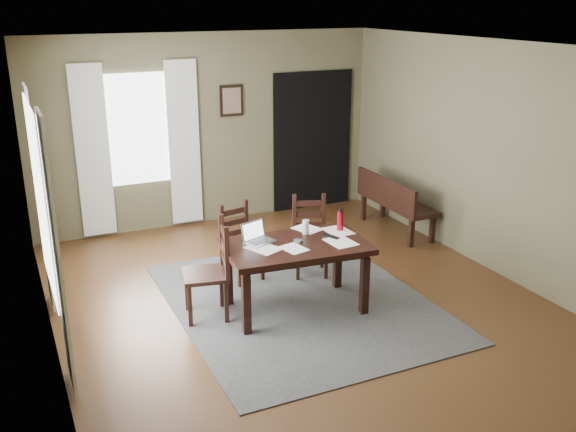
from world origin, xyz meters
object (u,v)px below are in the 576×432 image
chair_back_right (310,236)px  water_bottle (340,220)px  dining_table (296,252)px  chair_end (211,271)px  chair_back_left (241,243)px  bench (393,199)px  laptop (257,237)px

chair_back_right → water_bottle: size_ratio=3.78×
dining_table → water_bottle: (0.61, 0.16, 0.20)m
chair_end → chair_back_right: 1.53m
chair_back_left → chair_back_right: 0.83m
chair_end → water_bottle: size_ratio=4.17×
chair_end → water_bottle: 1.51m
dining_table → water_bottle: size_ratio=6.22×
water_bottle → chair_end: bearing=178.0°
chair_back_left → dining_table: bearing=-89.1°
water_bottle → bench: bearing=40.7°
chair_end → laptop: chair_end is taller
laptop → chair_back_left: bearing=62.0°
chair_end → bench: 3.39m
dining_table → bench: bench is taller
chair_back_left → bench: 2.56m
chair_end → chair_back_left: chair_end is taller
chair_end → water_bottle: bearing=99.6°
water_bottle → dining_table: bearing=-165.0°
chair_back_right → chair_back_left: bearing=-173.2°
bench → water_bottle: 2.20m
chair_back_left → bench: size_ratio=0.63×
dining_table → chair_back_right: chair_back_right is taller
dining_table → chair_end: size_ratio=1.49×
dining_table → laptop: 0.43m
chair_back_right → dining_table: bearing=-105.8°
dining_table → chair_end: (-0.85, 0.22, -0.15)m
dining_table → laptop: (-0.33, 0.23, 0.14)m
chair_end → chair_back_left: size_ratio=1.15×
chair_back_right → water_bottle: water_bottle is taller
chair_back_left → bench: chair_back_left is taller
laptop → water_bottle: bearing=-24.5°
chair_back_left → chair_back_right: chair_back_right is taller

